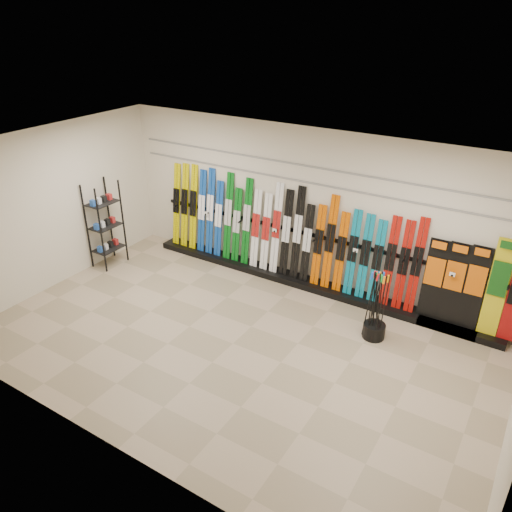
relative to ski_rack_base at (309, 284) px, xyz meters
The scene contains 12 objects.
floor 2.29m from the ski_rack_base, 95.64° to the right, with size 8.00×8.00×0.00m, color gray.
back_wall 1.47m from the ski_rack_base, 135.64° to the left, with size 8.00×8.00×0.00m, color beige.
left_wall 5.01m from the ski_rack_base, 151.65° to the right, with size 5.00×5.00×0.00m, color beige.
ceiling 3.73m from the ski_rack_base, 95.64° to the right, with size 8.00×8.00×0.00m, color silver.
ski_rack_base is the anchor object (origin of this frame).
skis 1.16m from the ski_rack_base, behind, with size 5.37×0.27×1.81m.
snowboards 2.98m from the ski_rack_base, ahead, with size 1.61×0.25×1.60m.
accessory_rack 4.27m from the ski_rack_base, 161.40° to the right, with size 0.40×0.60×1.78m, color black.
pole_bin 1.87m from the ski_rack_base, 29.35° to the right, with size 0.36×0.36×0.25m, color black.
ski_poles 1.95m from the ski_rack_base, 30.19° to the right, with size 0.32×0.26×1.18m.
slatwall_rail_0 1.96m from the ski_rack_base, 138.37° to the left, with size 7.60×0.02×0.03m, color gray.
slatwall_rail_1 2.26m from the ski_rack_base, 138.37° to the left, with size 7.60×0.02×0.03m, color gray.
Camera 1 is at (3.76, -5.33, 4.88)m, focal length 35.00 mm.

